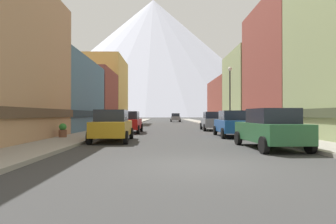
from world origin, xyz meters
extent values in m
plane|color=#353535|center=(0.00, 0.00, 0.00)|extent=(400.00, 400.00, 0.00)
cube|color=gray|center=(-6.25, 35.00, 0.07)|extent=(2.50, 100.00, 0.15)
cube|color=gray|center=(6.25, 35.00, 0.07)|extent=(2.50, 100.00, 0.15)
cube|color=slate|center=(-11.18, 17.68, 3.27)|extent=(7.35, 11.37, 6.54)
cube|color=#22333F|center=(-11.18, 17.68, 1.60)|extent=(7.65, 11.37, 0.50)
cube|color=brown|center=(-11.05, 28.52, 3.61)|extent=(7.10, 9.38, 7.21)
cube|color=#3B1B16|center=(-11.05, 28.52, 1.60)|extent=(7.40, 9.38, 0.50)
cube|color=#D8B259|center=(-12.17, 39.08, 5.39)|extent=(9.35, 11.28, 10.78)
cube|color=brown|center=(-12.17, 39.08, 1.60)|extent=(9.65, 11.28, 0.50)
cube|color=brown|center=(10.88, 16.78, 5.70)|extent=(6.76, 10.23, 11.41)
cube|color=#3B1B16|center=(10.88, 16.78, 1.60)|extent=(7.06, 10.23, 0.50)
cube|color=#8C9966|center=(11.43, 27.31, 4.69)|extent=(7.85, 9.81, 9.37)
cube|color=#3F442D|center=(11.43, 27.31, 1.60)|extent=(8.15, 9.81, 0.50)
cube|color=brown|center=(10.63, 39.21, 3.70)|extent=(6.25, 13.73, 7.40)
cube|color=#3B1B16|center=(10.63, 39.21, 1.60)|extent=(6.55, 13.73, 0.50)
cube|color=#B28419|center=(-3.80, 7.74, 0.74)|extent=(1.96, 4.45, 0.80)
cube|color=#1E232D|center=(-3.79, 7.49, 1.46)|extent=(1.66, 2.24, 0.64)
cylinder|color=black|center=(-4.77, 9.37, 0.34)|extent=(0.24, 0.69, 0.68)
cylinder|color=black|center=(-2.93, 9.42, 0.34)|extent=(0.24, 0.69, 0.68)
cylinder|color=black|center=(-4.67, 6.07, 0.34)|extent=(0.24, 0.69, 0.68)
cylinder|color=black|center=(-2.83, 6.12, 0.34)|extent=(0.24, 0.69, 0.68)
cube|color=#9E1111|center=(-3.80, 15.36, 0.74)|extent=(1.85, 4.41, 0.80)
cube|color=#1E232D|center=(-3.80, 15.11, 1.46)|extent=(1.61, 2.20, 0.64)
cylinder|color=black|center=(-4.71, 17.01, 0.34)|extent=(0.22, 0.68, 0.68)
cylinder|color=black|center=(-2.87, 17.01, 0.34)|extent=(0.22, 0.68, 0.68)
cylinder|color=black|center=(-4.73, 13.71, 0.34)|extent=(0.22, 0.68, 0.68)
cylinder|color=black|center=(-2.89, 13.71, 0.34)|extent=(0.22, 0.68, 0.68)
cube|color=#265933|center=(3.80, 4.17, 0.74)|extent=(2.00, 4.47, 0.80)
cube|color=#1E232D|center=(3.81, 3.92, 1.46)|extent=(1.68, 2.26, 0.64)
cylinder|color=black|center=(2.82, 5.79, 0.34)|extent=(0.25, 0.69, 0.68)
cylinder|color=black|center=(4.66, 5.86, 0.34)|extent=(0.25, 0.69, 0.68)
cylinder|color=black|center=(2.94, 2.49, 0.34)|extent=(0.25, 0.69, 0.68)
cylinder|color=black|center=(4.78, 2.56, 0.34)|extent=(0.25, 0.69, 0.68)
cube|color=#19478C|center=(3.80, 11.03, 0.74)|extent=(1.97, 4.45, 0.80)
cube|color=#1E232D|center=(3.79, 10.78, 1.46)|extent=(1.66, 2.25, 0.64)
cylinder|color=black|center=(2.93, 12.70, 0.34)|extent=(0.24, 0.69, 0.68)
cylinder|color=black|center=(4.77, 12.65, 0.34)|extent=(0.24, 0.69, 0.68)
cylinder|color=black|center=(2.83, 9.40, 0.34)|extent=(0.24, 0.69, 0.68)
cylinder|color=black|center=(4.67, 9.35, 0.34)|extent=(0.24, 0.69, 0.68)
cube|color=slate|center=(3.80, 18.89, 0.74)|extent=(2.01, 4.47, 0.80)
cube|color=#1E232D|center=(3.79, 18.64, 1.46)|extent=(1.69, 2.26, 0.64)
cylinder|color=black|center=(2.95, 20.58, 0.34)|extent=(0.25, 0.69, 0.68)
cylinder|color=black|center=(4.78, 20.51, 0.34)|extent=(0.25, 0.69, 0.68)
cylinder|color=black|center=(2.82, 17.28, 0.34)|extent=(0.25, 0.69, 0.68)
cylinder|color=black|center=(4.65, 17.21, 0.34)|extent=(0.25, 0.69, 0.68)
cube|color=slate|center=(1.60, 51.06, 0.74)|extent=(1.84, 4.40, 0.80)
cube|color=#1E232D|center=(1.60, 50.81, 1.46)|extent=(1.60, 2.20, 0.64)
cylinder|color=black|center=(0.68, 52.71, 0.34)|extent=(0.22, 0.68, 0.68)
cylinder|color=black|center=(2.52, 52.71, 0.34)|extent=(0.22, 0.68, 0.68)
cylinder|color=black|center=(0.68, 49.41, 0.34)|extent=(0.22, 0.68, 0.68)
cylinder|color=black|center=(2.52, 49.41, 0.34)|extent=(0.22, 0.68, 0.68)
cylinder|color=#4C5156|center=(6.35, 8.32, 0.60)|extent=(0.56, 0.56, 0.90)
cylinder|color=#2D2D33|center=(6.35, 8.32, 1.09)|extent=(0.59, 0.59, 0.08)
cylinder|color=brown|center=(-7.00, 8.89, 0.37)|extent=(0.47, 0.47, 0.44)
sphere|color=#328535|center=(-7.00, 8.89, 0.77)|extent=(0.44, 0.44, 0.44)
cylinder|color=gray|center=(7.00, 10.26, 0.33)|extent=(0.39, 0.39, 0.36)
sphere|color=#2F772C|center=(7.00, 10.26, 0.75)|extent=(0.59, 0.59, 0.59)
cylinder|color=navy|center=(-6.25, 24.49, 0.91)|extent=(0.36, 0.36, 1.51)
sphere|color=tan|center=(-6.25, 24.49, 1.78)|extent=(0.24, 0.24, 0.24)
cylinder|color=black|center=(5.35, 18.28, 2.90)|extent=(0.12, 0.12, 5.50)
sphere|color=white|center=(5.35, 18.28, 5.83)|extent=(0.36, 0.36, 0.36)
cone|color=silver|center=(-10.43, 260.00, 55.02)|extent=(236.53, 236.53, 110.03)
camera|label=1|loc=(-0.93, -8.40, 1.52)|focal=30.47mm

